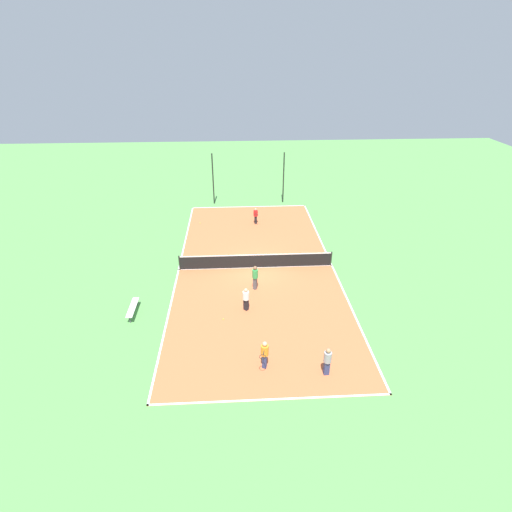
# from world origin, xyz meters

# --- Properties ---
(ground_plane) EXTENTS (80.00, 80.00, 0.00)m
(ground_plane) POSITION_xyz_m (0.00, 0.00, 0.00)
(ground_plane) COLOR #518E47
(court_surface) EXTENTS (10.61, 23.07, 0.02)m
(court_surface) POSITION_xyz_m (0.00, 0.00, 0.01)
(court_surface) COLOR #C66038
(court_surface) RESTS_ON ground_plane
(tennis_net) EXTENTS (10.41, 0.10, 1.04)m
(tennis_net) POSITION_xyz_m (0.00, 0.00, 0.55)
(tennis_net) COLOR black
(tennis_net) RESTS_ON court_surface
(bench) EXTENTS (0.36, 1.92, 0.45)m
(bench) POSITION_xyz_m (-7.25, -4.86, 0.39)
(bench) COLOR silver
(bench) RESTS_ON ground_plane
(player_far_green) EXTENTS (0.47, 0.47, 1.61)m
(player_far_green) POSITION_xyz_m (-0.20, -2.68, 0.94)
(player_far_green) COLOR #4C4C51
(player_far_green) RESTS_ON court_surface
(player_far_white) EXTENTS (0.51, 0.51, 1.43)m
(player_far_white) POSITION_xyz_m (-0.84, -4.86, 0.82)
(player_far_white) COLOR black
(player_far_white) RESTS_ON court_surface
(player_center_orange) EXTENTS (0.54, 0.98, 1.50)m
(player_center_orange) POSITION_xyz_m (-0.13, -9.51, 0.87)
(player_center_orange) COLOR navy
(player_center_orange) RESTS_ON court_surface
(player_coach_red) EXTENTS (0.37, 0.94, 1.36)m
(player_coach_red) POSITION_xyz_m (0.39, 7.52, 0.79)
(player_coach_red) COLOR black
(player_coach_red) RESTS_ON court_surface
(player_baseline_gray) EXTENTS (0.39, 0.39, 1.50)m
(player_baseline_gray) POSITION_xyz_m (2.68, -10.12, 0.87)
(player_baseline_gray) COLOR navy
(player_baseline_gray) RESTS_ON court_surface
(tennis_ball_left_sideline) EXTENTS (0.07, 0.07, 0.07)m
(tennis_ball_left_sideline) POSITION_xyz_m (-4.32, 7.78, 0.06)
(tennis_ball_left_sideline) COLOR #CCE033
(tennis_ball_left_sideline) RESTS_ON court_surface
(tennis_ball_near_net) EXTENTS (0.07, 0.07, 0.07)m
(tennis_ball_near_net) POSITION_xyz_m (-2.14, -5.73, 0.06)
(tennis_ball_near_net) COLOR #CCE033
(tennis_ball_near_net) RESTS_ON court_surface
(fence_post_back_left) EXTENTS (0.12, 0.12, 4.79)m
(fence_post_back_left) POSITION_xyz_m (-3.29, 12.57, 2.39)
(fence_post_back_left) COLOR black
(fence_post_back_left) RESTS_ON ground_plane
(fence_post_back_right) EXTENTS (0.12, 0.12, 4.79)m
(fence_post_back_right) POSITION_xyz_m (3.29, 12.57, 2.39)
(fence_post_back_right) COLOR black
(fence_post_back_right) RESTS_ON ground_plane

